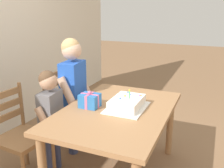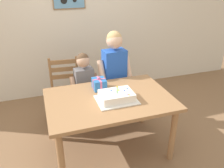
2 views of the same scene
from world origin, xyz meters
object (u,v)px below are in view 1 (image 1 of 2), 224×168
Objects in this scene: child_older at (73,85)px; chair_left at (19,136)px; birthday_cake at (127,103)px; child_younger at (51,112)px; dining_table at (117,118)px; gift_box_red_large at (90,101)px; chair_right at (66,107)px.

chair_left is at bearing 163.15° from child_older.
child_younger is (-0.21, 0.71, -0.12)m from birthday_cake.
chair_left is (-0.45, 0.91, -0.30)m from birthday_cake.
chair_left is 0.77m from child_older.
child_older is at bearing -0.08° from child_younger.
dining_table is at bearing -76.14° from child_younger.
gift_box_red_large is at bearing -73.84° from child_younger.
child_older reaches higher than chair_left.
gift_box_red_large is at bearing 107.39° from birthday_cake.
chair_right is (0.79, 0.00, 0.00)m from chair_left.
child_older reaches higher than child_younger.
chair_left is 0.70× the size of child_older.
chair_left is 0.36m from child_younger.
chair_right reaches higher than birthday_cake.
gift_box_red_large is (-0.05, 0.26, 0.16)m from dining_table.
child_younger is at bearing 103.86° from dining_table.
child_older reaches higher than dining_table.
birthday_cake is 0.74m from child_older.
chair_left is 1.00× the size of chair_right.
dining_table is 0.94m from chair_right.
dining_table is 1.53× the size of chair_right.
dining_table is 3.21× the size of birthday_cake.
chair_right is at bearing 69.58° from birthday_cake.
dining_table is at bearing -64.86° from chair_left.
chair_right is (0.44, 0.58, -0.32)m from gift_box_red_large.
chair_left is 0.86× the size of child_younger.
dining_table is 0.65m from child_younger.
birthday_cake is 0.41× the size of child_younger.
gift_box_red_large is at bearing -127.59° from chair_right.
gift_box_red_large is 0.20× the size of chair_right.
dining_table is 0.94m from chair_left.
gift_box_red_large is at bearing -130.52° from child_older.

